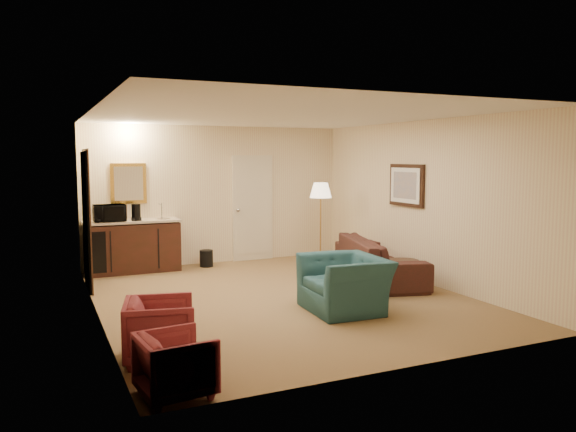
% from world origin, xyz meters
% --- Properties ---
extents(ground, '(6.00, 6.00, 0.00)m').
position_xyz_m(ground, '(0.00, 0.00, 0.00)').
color(ground, olive).
rests_on(ground, ground).
extents(room_walls, '(5.02, 6.01, 2.61)m').
position_xyz_m(room_walls, '(-0.10, 0.77, 1.72)').
color(room_walls, beige).
rests_on(room_walls, ground).
extents(wetbar_cabinet, '(1.64, 0.58, 0.92)m').
position_xyz_m(wetbar_cabinet, '(-1.65, 2.72, 0.46)').
color(wetbar_cabinet, '#391712').
rests_on(wetbar_cabinet, ground).
extents(sofa, '(1.28, 2.44, 0.92)m').
position_xyz_m(sofa, '(1.95, 0.40, 0.46)').
color(sofa, black).
rests_on(sofa, ground).
extents(teal_armchair, '(0.77, 1.13, 0.96)m').
position_xyz_m(teal_armchair, '(0.50, -0.99, 0.48)').
color(teal_armchair, '#214852').
rests_on(teal_armchair, ground).
extents(rose_chair_near, '(0.76, 0.79, 0.69)m').
position_xyz_m(rose_chair_near, '(-2.10, -1.82, 0.34)').
color(rose_chair_near, maroon).
rests_on(rose_chair_near, ground).
extents(rose_chair_far, '(0.61, 0.64, 0.60)m').
position_xyz_m(rose_chair_far, '(-2.15, -2.73, 0.30)').
color(rose_chair_far, maroon).
rests_on(rose_chair_far, ground).
extents(coffee_table, '(0.84, 0.62, 0.44)m').
position_xyz_m(coffee_table, '(1.80, -0.28, 0.22)').
color(coffee_table, '#311E10').
rests_on(coffee_table, ground).
extents(floor_lamp, '(0.44, 0.44, 1.55)m').
position_xyz_m(floor_lamp, '(1.70, 2.01, 0.77)').
color(floor_lamp, gold).
rests_on(floor_lamp, ground).
extents(waste_bin, '(0.27, 0.27, 0.31)m').
position_xyz_m(waste_bin, '(-0.34, 2.65, 0.15)').
color(waste_bin, black).
rests_on(waste_bin, ground).
extents(microwave, '(0.53, 0.30, 0.35)m').
position_xyz_m(microwave, '(-2.03, 2.66, 1.10)').
color(microwave, black).
rests_on(microwave, wetbar_cabinet).
extents(coffee_maker, '(0.17, 0.17, 0.29)m').
position_xyz_m(coffee_maker, '(-1.59, 2.60, 1.07)').
color(coffee_maker, black).
rests_on(coffee_maker, wetbar_cabinet).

